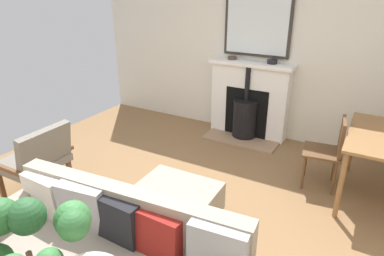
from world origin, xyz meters
TOP-DOWN VIEW (x-y plane):
  - ground_plane at (0.00, 0.00)m, footprint 5.10×5.42m
  - wall_left at (-2.55, 0.00)m, footprint 0.12×5.42m
  - fireplace at (-2.32, -0.05)m, footprint 0.63×1.22m
  - mirror_over_mantel at (-2.46, -0.05)m, footprint 0.04×0.97m
  - mantel_bowl_near at (-2.37, -0.36)m, footprint 0.13×0.13m
  - mantel_bowl_far at (-2.37, 0.24)m, footprint 0.14×0.14m
  - ottoman at (-0.05, 0.10)m, footprint 0.63×0.78m
  - armchair_accent at (0.31, -1.39)m, footprint 0.68×0.61m
  - potted_plant at (1.61, 0.44)m, footprint 0.55×0.47m
  - dining_chair_near_fireplace at (-1.41, 1.26)m, footprint 0.45×0.45m

SIDE VIEW (x-z plane):
  - ground_plane at x=0.00m, z-range -0.01..0.00m
  - ottoman at x=-0.05m, z-range 0.04..0.42m
  - armchair_accent at x=0.31m, z-range 0.06..0.90m
  - dining_chair_near_fireplace at x=-1.41m, z-range 0.08..0.91m
  - fireplace at x=-2.32m, z-range -0.06..1.07m
  - potted_plant at x=1.61m, z-range 0.80..1.42m
  - mantel_bowl_near at x=-2.37m, z-range 1.13..1.18m
  - mantel_bowl_far at x=-2.37m, z-range 1.14..1.19m
  - wall_left at x=-2.55m, z-range 0.00..2.87m
  - mirror_over_mantel at x=-2.46m, z-range 1.19..2.22m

